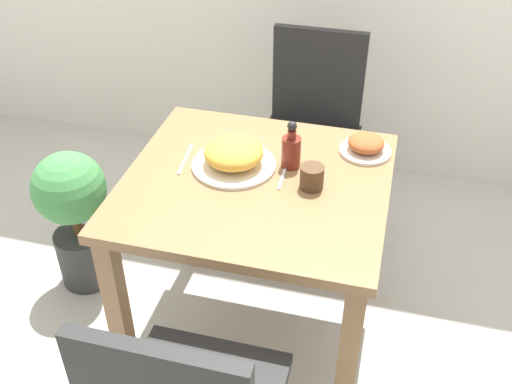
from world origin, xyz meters
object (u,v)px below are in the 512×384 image
at_px(side_plate, 366,145).
at_px(sauce_bottle, 291,150).
at_px(drink_cup, 312,177).
at_px(food_plate, 234,155).
at_px(potted_plant_left, 74,211).
at_px(chair_far, 311,125).

height_order(side_plate, sauce_bottle, sauce_bottle).
distance_m(side_plate, drink_cup, 0.28).
xyz_separation_m(food_plate, potted_plant_left, (-0.69, 0.05, -0.41)).
height_order(chair_far, drink_cup, chair_far).
relative_size(side_plate, potted_plant_left, 0.29).
relative_size(food_plate, side_plate, 1.57).
bearing_deg(food_plate, side_plate, 25.32).
height_order(chair_far, sauce_bottle, chair_far).
height_order(food_plate, drink_cup, food_plate).
xyz_separation_m(chair_far, potted_plant_left, (-0.83, -0.64, -0.16)).
distance_m(chair_far, drink_cup, 0.79).
bearing_deg(drink_cup, side_plate, 59.87).
height_order(food_plate, side_plate, food_plate).
height_order(chair_far, food_plate, chair_far).
bearing_deg(sauce_bottle, drink_cup, -48.87).
bearing_deg(drink_cup, chair_far, 99.38).
bearing_deg(food_plate, drink_cup, -10.64).
bearing_deg(chair_far, sauce_bottle, -86.99).
xyz_separation_m(chair_far, side_plate, (0.26, -0.49, 0.23)).
relative_size(chair_far, food_plate, 3.27).
distance_m(food_plate, side_plate, 0.46).
xyz_separation_m(drink_cup, potted_plant_left, (-0.96, 0.10, -0.40)).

